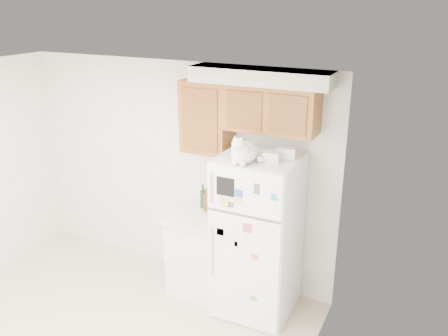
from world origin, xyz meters
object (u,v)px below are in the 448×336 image
Objects in this scene: refrigerator at (257,236)px; bottle_green at (203,196)px; cat at (243,152)px; storage_box_back at (285,153)px; bottle_amber at (206,200)px; base_counter at (202,252)px; storage_box_front at (271,157)px.

bottle_green is (-0.76, 0.25, 0.21)m from refrigerator.
cat is 2.33× the size of storage_box_back.
refrigerator reaches higher than bottle_amber.
base_counter is 3.38× the size of bottle_amber.
storage_box_front is 0.55× the size of bottle_amber.
base_counter is 5.11× the size of storage_box_back.
refrigerator is 4.06× the size of cat.
cat is 1.54× the size of bottle_amber.
base_counter is at bearing 164.13° from storage_box_back.
storage_box_back is 1.14m from bottle_amber.
storage_box_back is at bearing 55.10° from storage_box_front.
storage_box_front reaches higher than base_counter.
base_counter is at bearing -98.33° from bottle_amber.
base_counter is at bearing 153.55° from cat.
base_counter is 0.60m from bottle_amber.
storage_box_front is (0.14, -0.07, 0.89)m from refrigerator.
bottle_green reaches higher than bottle_amber.
base_counter is 1.54m from storage_box_front.
bottle_green is (-0.98, 0.16, -0.69)m from storage_box_back.
bottle_green is at bearing 161.87° from refrigerator.
storage_box_front is 0.55× the size of bottle_green.
storage_box_back is (0.92, 0.01, 1.29)m from base_counter.
bottle_amber is at bearing 155.93° from storage_box_front.
cat reaches higher than refrigerator.
storage_box_front is at bearing -16.67° from bottle_amber.
base_counter is at bearing 162.85° from storage_box_front.
storage_box_back reaches higher than refrigerator.
cat reaches higher than bottle_amber.
cat is at bearing -106.35° from refrigerator.
cat is (-0.07, -0.24, 0.96)m from refrigerator.
storage_box_front is (-0.08, -0.16, -0.01)m from storage_box_back.
storage_box_front reaches higher than bottle_green.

